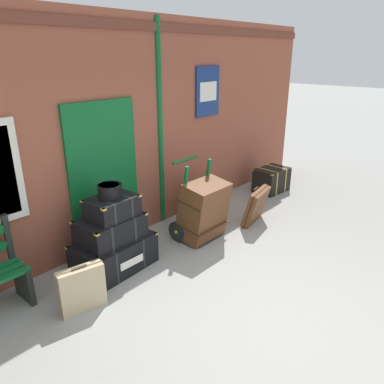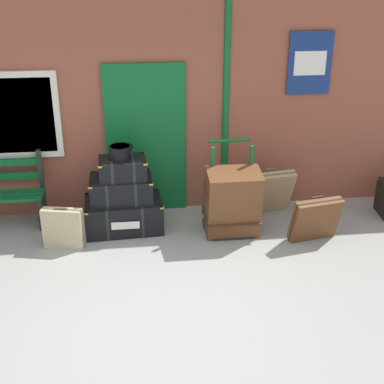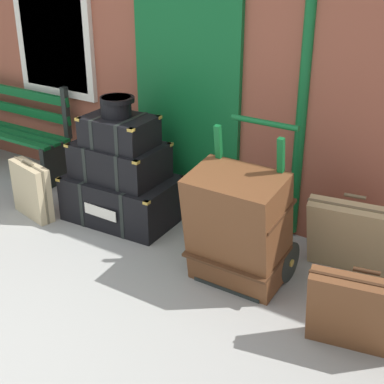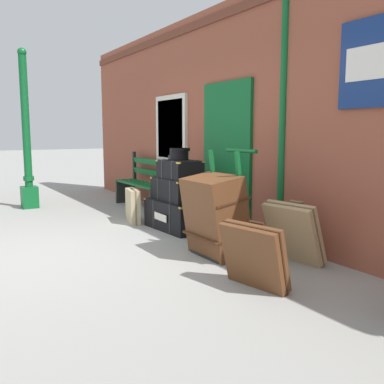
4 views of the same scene
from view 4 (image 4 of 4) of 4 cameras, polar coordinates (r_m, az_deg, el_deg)
ground_plane at (r=5.24m, az=-17.46°, el=-7.87°), size 60.00×60.00×0.00m
brick_facade at (r=6.20m, az=6.11°, el=9.80°), size 10.40×0.35×3.20m
lamp_post at (r=8.39m, az=-21.16°, el=5.36°), size 0.28×0.28×2.88m
platform_bench at (r=7.94m, az=-6.39°, el=1.07°), size 1.60×0.43×1.01m
steamer_trunk_base at (r=6.21m, az=-1.60°, el=-3.02°), size 1.05×0.71×0.43m
steamer_trunk_middle at (r=6.17m, az=-1.61°, el=0.38°), size 0.82×0.57×0.33m
steamer_trunk_top at (r=6.10m, az=-1.63°, el=3.03°), size 0.63×0.48×0.27m
round_hatbox at (r=6.11m, az=-1.70°, el=5.21°), size 0.31×0.28×0.17m
porters_trolley at (r=4.96m, az=4.77°, el=-5.15°), size 0.71×0.56×1.21m
large_brown_trunk at (r=4.82m, az=3.15°, el=-3.14°), size 0.70×0.57×0.94m
suitcase_oxblood at (r=3.90m, az=8.28°, el=-8.47°), size 0.67×0.39×0.61m
suitcase_cream at (r=6.68m, az=-7.91°, el=-1.87°), size 0.52×0.25×0.56m
suitcase_umber at (r=4.71m, az=13.42°, el=-5.30°), size 0.66×0.45×0.68m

